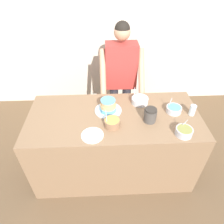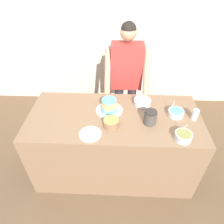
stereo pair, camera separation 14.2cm
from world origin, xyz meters
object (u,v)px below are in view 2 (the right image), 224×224
Objects in this scene: frosting_bowl_olive at (183,136)px; drinking_glass at (195,115)px; person_baker at (126,74)px; frosting_bowl_yellow at (111,122)px; stoneware_jar at (150,117)px; frosting_bowl_white at (142,102)px; ceramic_plate at (90,134)px; cake at (109,106)px; frosting_bowl_blue at (176,113)px.

frosting_bowl_olive is 1.36× the size of drinking_glass.
frosting_bowl_olive is at bearing -122.17° from drinking_glass.
frosting_bowl_yellow is (-0.16, -0.92, -0.05)m from person_baker.
frosting_bowl_olive is at bearing -36.39° from stoneware_jar.
drinking_glass is (0.18, 0.29, 0.02)m from frosting_bowl_olive.
frosting_bowl_olive is 0.85× the size of frosting_bowl_yellow.
frosting_bowl_olive is at bearing -56.96° from frosting_bowl_white.
drinking_glass is (0.52, -0.23, 0.02)m from frosting_bowl_white.
person_baker is at bearing 107.83° from frosting_bowl_white.
person_baker is 0.58m from frosting_bowl_white.
frosting_bowl_yellow reaches higher than stoneware_jar.
person_baker is 10.74× the size of stoneware_jar.
frosting_bowl_olive reaches higher than ceramic_plate.
stoneware_jar is (0.39, 0.06, 0.03)m from frosting_bowl_yellow.
cake is at bearing 173.22° from drinking_glass.
stoneware_jar is (0.42, -0.18, 0.01)m from cake.
frosting_bowl_blue is 0.86× the size of frosting_bowl_yellow.
cake is at bearing 156.40° from stoneware_jar.
drinking_glass is (0.86, 0.14, 0.02)m from frosting_bowl_yellow.
drinking_glass is at bearing 14.25° from ceramic_plate.
drinking_glass is 1.09m from ceramic_plate.
drinking_glass is at bearing 57.83° from frosting_bowl_olive.
frosting_bowl_blue is at bearing 15.79° from frosting_bowl_yellow.
ceramic_plate is (-0.87, 0.02, -0.03)m from frosting_bowl_olive.
cake is 0.46m from stoneware_jar.
person_baker is at bearing 125.61° from frosting_bowl_blue.
frosting_bowl_white is (0.34, 0.37, -0.01)m from frosting_bowl_yellow.
person_baker is 13.78× the size of drinking_glass.
cake is at bearing 150.82° from frosting_bowl_olive.
frosting_bowl_yellow reaches higher than frosting_bowl_blue.
person_baker reaches higher than drinking_glass.
frosting_bowl_white reaches higher than frosting_bowl_olive.
frosting_bowl_white is at bearing 47.83° from frosting_bowl_yellow.
ceramic_plate is at bearing -108.79° from person_baker.
person_baker is 9.93× the size of frosting_bowl_blue.
frosting_bowl_yellow reaches higher than frosting_bowl_white.
frosting_bowl_yellow is at bearing -164.21° from frosting_bowl_blue.
frosting_bowl_olive is 0.69m from frosting_bowl_yellow.
frosting_bowl_white is at bearing 152.47° from frosting_bowl_blue.
frosting_bowl_olive is at bearing -29.18° from cake.
ceramic_plate is at bearing -159.74° from frosting_bowl_blue.
person_baker reaches higher than stoneware_jar.
ceramic_plate is at bearing -162.05° from stoneware_jar.
frosting_bowl_blue is at bearing 24.74° from stoneware_jar.
person_baker is 10.11× the size of frosting_bowl_olive.
frosting_bowl_yellow is at bearing -99.95° from person_baker.
cake is 2.48× the size of drinking_glass.
frosting_bowl_yellow is at bearing -171.43° from stoneware_jar.
ceramic_plate is at bearing 178.54° from frosting_bowl_olive.
person_baker is 1.05m from drinking_glass.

